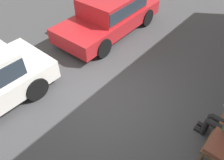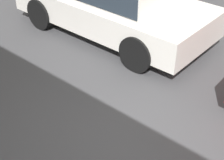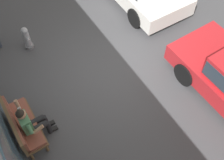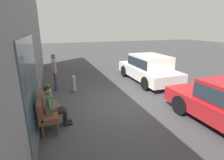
# 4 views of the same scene
# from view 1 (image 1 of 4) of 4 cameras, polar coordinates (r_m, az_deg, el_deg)

# --- Properties ---
(ground_plane) EXTENTS (60.00, 60.00, 0.00)m
(ground_plane) POSITION_cam_1_polar(r_m,az_deg,el_deg) (5.97, -1.02, -5.85)
(ground_plane) COLOR #424244
(parked_car_near) EXTENTS (4.41, 1.98, 1.41)m
(parked_car_near) POSITION_cam_1_polar(r_m,az_deg,el_deg) (8.49, -0.41, 17.21)
(parked_car_near) COLOR red
(parked_car_near) RESTS_ON ground_plane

